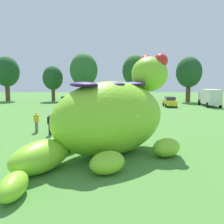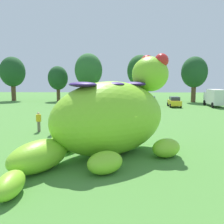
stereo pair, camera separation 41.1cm
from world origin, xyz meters
The scene contains 16 objects.
ground_plane centered at (0.00, 0.00, 0.00)m, with size 160.00×160.00×0.00m, color #4C8438.
giant_inflatable_creature centered at (-0.20, 0.09, 2.23)m, with size 9.26×10.80×6.10m.
car_black centered at (-8.54, 28.04, 0.86)m, with size 1.96×4.11×1.72m.
car_orange centered at (-5.21, 28.10, 0.86)m, with size 2.15×4.21×1.72m.
car_green centered at (-1.37, 27.24, 0.86)m, with size 1.97×4.12×1.72m.
car_silver centered at (1.86, 28.24, 0.86)m, with size 2.10×4.18×1.72m.
car_white centered at (5.46, 28.30, 0.86)m, with size 2.16×4.21×1.72m.
car_yellow centered at (9.34, 26.90, 0.86)m, with size 2.04×4.15×1.72m.
box_truck centered at (16.39, 27.66, 1.60)m, with size 2.67×6.51×2.95m.
tree_far_left centered at (-23.73, 38.59, 6.34)m, with size 5.46×5.46×9.69m.
tree_left centered at (-13.41, 37.74, 4.96)m, with size 4.27×4.27×7.58m.
tree_mid_left centered at (-6.37, 35.16, 6.50)m, with size 5.60×5.60×9.94m.
tree_centre_left centered at (4.36, 38.38, 6.49)m, with size 5.59×5.59×9.93m.
tree_centre centered at (15.33, 36.50, 6.12)m, with size 5.28×5.28×9.36m.
spectator_near_inflatable centered at (-6.72, 6.22, 0.85)m, with size 0.38×0.26×1.71m.
spectator_mid_field centered at (-5.27, 5.16, 0.85)m, with size 0.38×0.26×1.71m.
Camera 1 is at (-0.00, -13.72, 4.32)m, focal length 38.18 mm.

